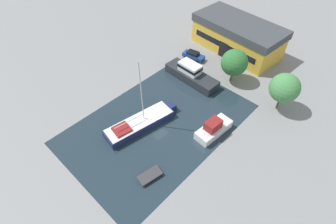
# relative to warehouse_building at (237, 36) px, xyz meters

# --- Properties ---
(ground_plane) EXTENTS (440.00, 440.00, 0.00)m
(ground_plane) POSITION_rel_warehouse_building_xyz_m (3.25, -27.66, -3.35)
(ground_plane) COLOR gray
(water_canal) EXTENTS (20.12, 30.46, 0.01)m
(water_canal) POSITION_rel_warehouse_building_xyz_m (3.25, -27.66, -3.34)
(water_canal) COLOR #1E2D38
(water_canal) RESTS_ON ground
(warehouse_building) EXTENTS (19.81, 10.72, 6.62)m
(warehouse_building) POSITION_rel_warehouse_building_xyz_m (0.00, 0.00, 0.00)
(warehouse_building) COLOR gold
(warehouse_building) RESTS_ON ground
(quay_tree_near_building) EXTENTS (5.01, 5.01, 6.69)m
(quay_tree_near_building) POSITION_rel_warehouse_building_xyz_m (5.56, -9.90, 0.83)
(quay_tree_near_building) COLOR brown
(quay_tree_near_building) RESTS_ON ground
(quay_tree_by_water) EXTENTS (4.97, 4.97, 7.14)m
(quay_tree_by_water) POSITION_rel_warehouse_building_xyz_m (15.78, -10.85, 1.30)
(quay_tree_by_water) COLOR brown
(quay_tree_by_water) RESTS_ON ground
(parked_car) EXTENTS (4.94, 2.52, 1.64)m
(parked_car) POSITION_rel_warehouse_building_xyz_m (-4.50, -9.25, -2.52)
(parked_car) COLOR navy
(parked_car) RESTS_ON ground
(sailboat_moored) EXTENTS (5.36, 13.14, 12.55)m
(sailboat_moored) POSITION_rel_warehouse_building_xyz_m (1.52, -30.10, -2.59)
(sailboat_moored) COLOR #19234C
(sailboat_moored) RESTS_ON water_canal
(motor_cruiser) EXTENTS (11.51, 3.86, 3.44)m
(motor_cruiser) POSITION_rel_warehouse_building_xyz_m (-0.37, -15.01, -2.10)
(motor_cruiser) COLOR #23282D
(motor_cruiser) RESTS_ON water_canal
(small_dinghy) EXTENTS (2.31, 3.65, 0.56)m
(small_dinghy) POSITION_rel_warehouse_building_xyz_m (9.46, -35.61, -3.06)
(small_dinghy) COLOR #23282D
(small_dinghy) RESTS_ON water_canal
(cabin_boat) EXTENTS (3.05, 6.63, 2.95)m
(cabin_boat) POSITION_rel_warehouse_building_xyz_m (11.04, -23.11, -2.29)
(cabin_boat) COLOR silver
(cabin_boat) RESTS_ON water_canal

